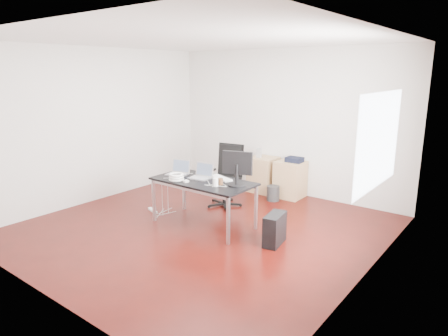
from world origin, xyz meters
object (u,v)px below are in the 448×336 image
Objects in this scene: desk at (203,184)px; filing_cabinet_left at (263,174)px; office_chair at (227,172)px; pc_tower at (275,229)px; filing_cabinet_right at (290,179)px.

desk is 2.29× the size of filing_cabinet_left.
office_chair is 1.88m from pc_tower.
filing_cabinet_left is at bearing 115.64° from pc_tower.
pc_tower is at bearing -40.39° from office_chair.
filing_cabinet_left is 2.55m from pc_tower.
office_chair is at bearing -94.35° from filing_cabinet_left.
filing_cabinet_left is (0.08, 1.11, -0.26)m from office_chair.
desk is at bearing -99.95° from filing_cabinet_right.
desk is 2.16m from filing_cabinet_left.
desk is 1.07m from office_chair.
filing_cabinet_left is 0.61m from filing_cabinet_right.
office_chair is 2.40× the size of pc_tower.
filing_cabinet_left is at bearing 180.00° from filing_cabinet_right.
office_chair reaches higher than filing_cabinet_right.
desk reaches higher than filing_cabinet_right.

